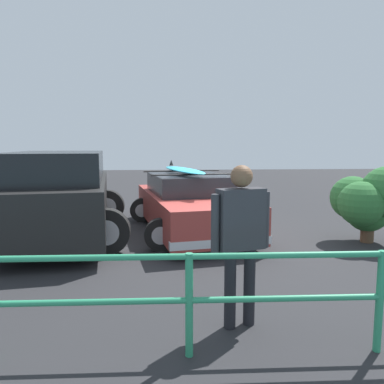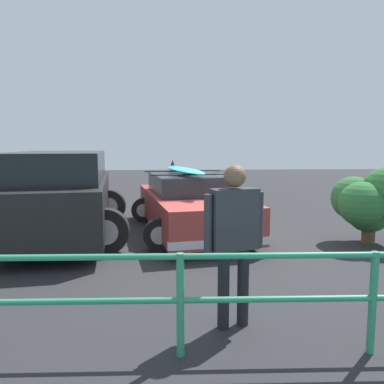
{
  "view_description": "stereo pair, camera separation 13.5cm",
  "coord_description": "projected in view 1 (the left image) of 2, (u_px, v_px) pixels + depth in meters",
  "views": [
    {
      "loc": [
        0.79,
        7.32,
        1.88
      ],
      "look_at": [
        0.24,
        -0.14,
        0.95
      ],
      "focal_mm": 35.0,
      "sensor_mm": 36.0,
      "label": 1
    },
    {
      "loc": [
        0.65,
        7.33,
        1.88
      ],
      "look_at": [
        0.24,
        -0.14,
        0.95
      ],
      "focal_mm": 35.0,
      "sensor_mm": 36.0,
      "label": 2
    }
  ],
  "objects": [
    {
      "name": "ground_plane",
      "position": [
        204.0,
        240.0,
        7.54
      ],
      "size": [
        44.0,
        44.0,
        0.02
      ],
      "primitive_type": "cube",
      "color": "#28282B",
      "rests_on": "ground"
    },
    {
      "name": "sedan_car",
      "position": [
        190.0,
        204.0,
        8.2
      ],
      "size": [
        2.81,
        4.56,
        1.53
      ],
      "color": "#9E3833",
      "rests_on": "ground"
    },
    {
      "name": "suv_car",
      "position": [
        60.0,
        193.0,
        7.59
      ],
      "size": [
        3.05,
        4.96,
        1.76
      ],
      "color": "black",
      "rests_on": "ground"
    },
    {
      "name": "person_bystander",
      "position": [
        241.0,
        231.0,
        3.8
      ],
      "size": [
        0.63,
        0.32,
        1.69
      ],
      "color": "black",
      "rests_on": "ground"
    },
    {
      "name": "railing_fence",
      "position": [
        381.0,
        284.0,
        3.36
      ],
      "size": [
        10.43,
        0.34,
        0.95
      ],
      "color": "#2D9366",
      "rests_on": "ground"
    },
    {
      "name": "bush_near_left",
      "position": [
        369.0,
        200.0,
        7.11
      ],
      "size": [
        1.42,
        1.31,
        1.5
      ],
      "color": "brown",
      "rests_on": "ground"
    }
  ]
}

